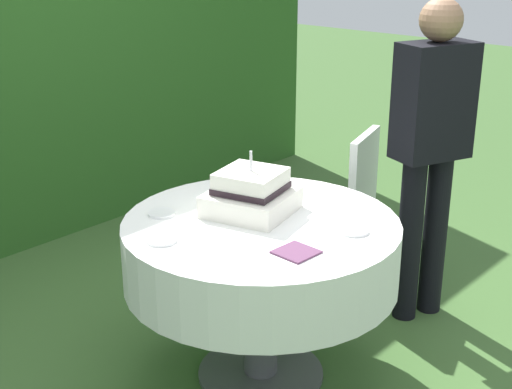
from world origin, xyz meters
The scene contains 9 objects.
ground_plane centered at (0.00, 0.00, 0.00)m, with size 20.00×20.00×0.00m, color #3D602D.
cake_table centered at (0.00, 0.00, 0.60)m, with size 1.16×1.16×0.75m.
wedding_cake centered at (0.05, 0.10, 0.83)m, with size 0.41×0.41×0.27m.
serving_plate_near centered at (0.16, -0.35, 0.75)m, with size 0.12×0.12×0.01m, color white.
serving_plate_far centered at (-0.41, 0.15, 0.75)m, with size 0.12×0.12×0.01m, color white.
serving_plate_left centered at (-0.22, 0.37, 0.75)m, with size 0.12×0.12×0.01m, color white.
napkin_stack centered at (-0.15, -0.30, 0.75)m, with size 0.14×0.14×0.01m, color #603856.
garden_chair centered at (0.95, 0.24, 0.54)m, with size 0.50×0.50×0.89m.
standing_person centered at (0.96, -0.24, 0.93)m, with size 0.41×0.32×1.60m.
Camera 1 is at (-2.10, -1.83, 1.89)m, focal length 50.78 mm.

